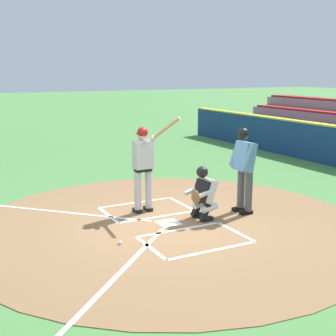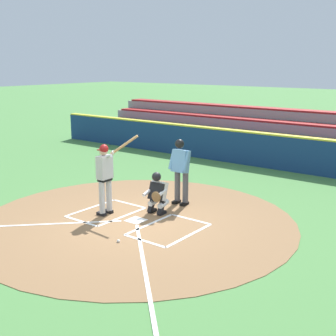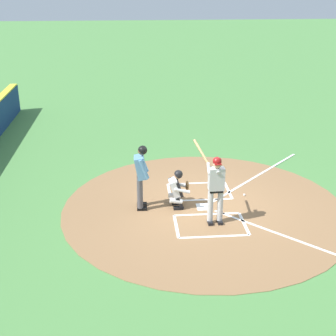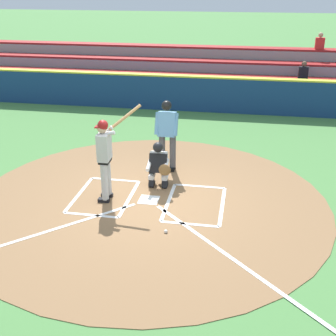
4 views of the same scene
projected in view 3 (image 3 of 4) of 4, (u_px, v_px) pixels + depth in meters
The scene contains 7 objects.
ground_plane at pixel (204, 207), 13.39m from camera, with size 120.00×120.00×0.00m, color #4C8442.
dirt_circle at pixel (204, 207), 13.39m from camera, with size 8.00×8.00×0.01m, color olive.
home_plate_and_chalk at pixel (235, 206), 13.46m from camera, with size 7.93×4.91×0.01m.
batter at pixel (216, 185), 12.14m from camera, with size 0.91×0.74×2.13m.
catcher at pixel (178, 188), 13.19m from camera, with size 0.60×0.60×1.13m.
plate_umpire at pixel (141, 173), 12.94m from camera, with size 0.58×0.41×1.86m.
baseball at pixel (244, 195), 14.06m from camera, with size 0.07×0.07×0.07m, color white.
Camera 3 is at (11.85, -2.01, 6.10)m, focal length 50.59 mm.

